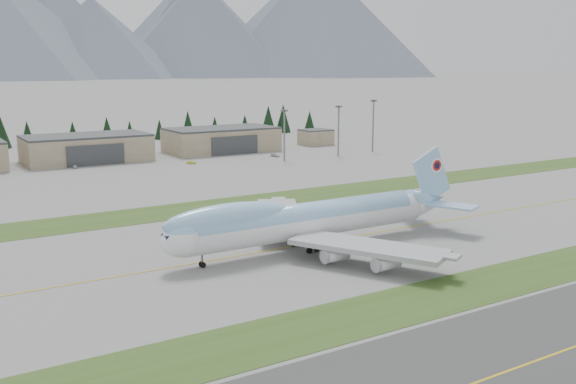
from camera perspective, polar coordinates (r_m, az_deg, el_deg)
ground at (r=141.89m, az=4.27°, el=-4.22°), size 7000.00×7000.00×0.00m
grass_strip_near at (r=114.77m, az=15.59°, el=-8.32°), size 400.00×14.00×0.08m
grass_strip_far at (r=179.20m, az=-4.19°, el=-1.00°), size 400.00×18.00×0.08m
taxiway_line_main at (r=141.89m, az=4.27°, el=-4.22°), size 400.00×0.40×0.02m
boeing_747_freighter at (r=132.73m, az=1.81°, el=-2.43°), size 72.44×63.23×19.28m
hangar_center at (r=270.54m, az=-17.46°, el=3.75°), size 48.00×26.60×10.80m
hangar_right at (r=291.00m, az=-5.93°, el=4.67°), size 48.00×26.60×10.80m
control_shed at (r=314.44m, az=2.49°, el=4.90°), size 14.00×12.00×7.60m
floodlight_masts at (r=235.03m, az=-12.32°, el=5.51°), size 202.43×10.68×24.26m
service_vehicle_a at (r=253.97m, az=-18.41°, el=2.02°), size 1.86×3.80×1.25m
service_vehicle_b at (r=255.18m, az=-8.60°, el=2.50°), size 3.88×3.04×1.23m
service_vehicle_c at (r=272.75m, az=-1.16°, el=3.17°), size 2.73×4.85×1.32m
conifer_belt at (r=333.78m, az=-17.40°, el=5.33°), size 271.97×14.89×16.98m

